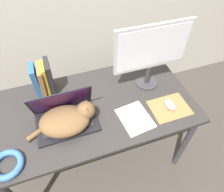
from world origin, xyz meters
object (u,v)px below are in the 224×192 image
at_px(cable_coil, 7,165).
at_px(notepad, 135,118).
at_px(book_row, 43,79).
at_px(external_monitor, 152,51).
at_px(cat, 68,119).
at_px(laptop, 65,116).
at_px(computer_mouse, 170,105).

height_order(cable_coil, notepad, cable_coil).
bearing_deg(book_row, notepad, -40.53).
bearing_deg(external_monitor, book_row, 167.32).
bearing_deg(external_monitor, cat, -163.18).
height_order(laptop, cable_coil, laptop).
relative_size(laptop, book_row, 1.51).
height_order(external_monitor, computer_mouse, external_monitor).
bearing_deg(notepad, computer_mouse, 3.76).
relative_size(cat, cable_coil, 2.45).
distance_m(book_row, cable_coil, 0.59).
distance_m(book_row, notepad, 0.69).
bearing_deg(cat, cable_coil, -157.58).
bearing_deg(computer_mouse, cat, 174.29).
xyz_separation_m(cat, external_monitor, (0.64, 0.19, 0.23)).
relative_size(external_monitor, notepad, 2.11).
bearing_deg(computer_mouse, cable_coil, -175.44).
bearing_deg(computer_mouse, notepad, -176.24).
relative_size(cat, external_monitor, 0.83).
relative_size(external_monitor, computer_mouse, 5.14).
xyz_separation_m(cat, book_row, (-0.10, 0.36, 0.05)).
bearing_deg(cat, computer_mouse, -5.71).
xyz_separation_m(laptop, external_monitor, (0.65, 0.15, 0.25)).
relative_size(laptop, notepad, 1.51).
xyz_separation_m(book_row, cable_coil, (-0.28, -0.51, -0.10)).
distance_m(cable_coil, notepad, 0.80).
height_order(laptop, computer_mouse, laptop).
relative_size(computer_mouse, cable_coil, 0.57).
distance_m(external_monitor, cable_coil, 1.10).
xyz_separation_m(external_monitor, computer_mouse, (0.05, -0.26, -0.28)).
height_order(cat, book_row, book_row).
height_order(cat, cable_coil, cat).
distance_m(laptop, book_row, 0.33).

